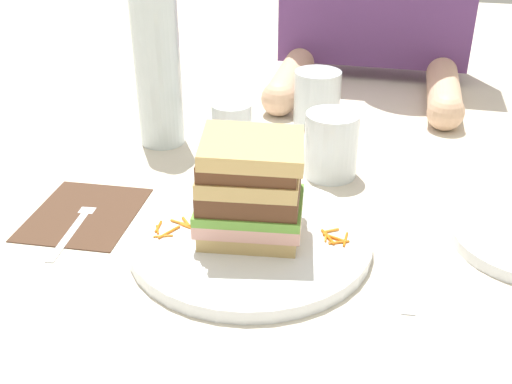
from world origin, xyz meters
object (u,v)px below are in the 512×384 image
(fork, at_px, (78,220))
(juice_glass, at_px, (331,148))
(empty_tumbler_0, at_px, (317,97))
(sandwich, at_px, (250,189))
(empty_tumbler_1, at_px, (232,126))
(knife, at_px, (403,261))
(napkin_dark, at_px, (85,213))
(main_plate, at_px, (250,239))
(water_bottle, at_px, (157,59))

(fork, relative_size, juice_glass, 1.76)
(empty_tumbler_0, bearing_deg, sandwich, -92.79)
(juice_glass, bearing_deg, empty_tumbler_1, 159.46)
(empty_tumbler_1, bearing_deg, empty_tumbler_0, 48.91)
(knife, bearing_deg, napkin_dark, 177.88)
(main_plate, distance_m, empty_tumbler_0, 0.40)
(sandwich, xyz_separation_m, napkin_dark, (-0.23, 0.02, -0.08))
(sandwich, height_order, empty_tumbler_0, sandwich)
(main_plate, xyz_separation_m, empty_tumbler_1, (-0.10, 0.27, 0.03))
(water_bottle, bearing_deg, fork, -93.07)
(knife, bearing_deg, water_bottle, 146.55)
(water_bottle, height_order, empty_tumbler_1, water_bottle)
(juice_glass, xyz_separation_m, empty_tumbler_1, (-0.16, 0.06, -0.01))
(fork, distance_m, knife, 0.40)
(empty_tumbler_0, height_order, empty_tumbler_1, empty_tumbler_0)
(napkin_dark, height_order, juice_glass, juice_glass)
(napkin_dark, xyz_separation_m, empty_tumbler_1, (0.13, 0.25, 0.03))
(fork, relative_size, empty_tumbler_1, 2.30)
(juice_glass, bearing_deg, empty_tumbler_0, 104.08)
(napkin_dark, xyz_separation_m, water_bottle, (0.02, 0.24, 0.14))
(fork, distance_m, empty_tumbler_1, 0.30)
(knife, height_order, juice_glass, juice_glass)
(water_bottle, xyz_separation_m, empty_tumbler_0, (0.23, 0.14, -0.09))
(sandwich, bearing_deg, knife, 1.70)
(napkin_dark, bearing_deg, juice_glass, 32.32)
(juice_glass, relative_size, empty_tumbler_1, 1.31)
(sandwich, height_order, empty_tumbler_1, sandwich)
(main_plate, relative_size, empty_tumbler_0, 3.15)
(empty_tumbler_0, bearing_deg, knife, -68.12)
(main_plate, height_order, water_bottle, water_bottle)
(knife, relative_size, empty_tumbler_1, 2.76)
(fork, height_order, water_bottle, water_bottle)
(empty_tumbler_1, bearing_deg, napkin_dark, -117.82)
(juice_glass, distance_m, water_bottle, 0.30)
(main_plate, height_order, knife, main_plate)
(juice_glass, bearing_deg, napkin_dark, -147.68)
(sandwich, xyz_separation_m, empty_tumbler_1, (-0.10, 0.27, -0.04))
(fork, distance_m, empty_tumbler_0, 0.47)
(napkin_dark, relative_size, fork, 0.95)
(main_plate, distance_m, knife, 0.18)
(juice_glass, distance_m, empty_tumbler_1, 0.18)
(sandwich, bearing_deg, empty_tumbler_1, 109.68)
(sandwich, relative_size, juice_glass, 1.40)
(napkin_dark, bearing_deg, empty_tumbler_1, 62.18)
(main_plate, height_order, empty_tumbler_1, empty_tumbler_1)
(sandwich, relative_size, napkin_dark, 0.84)
(sandwich, height_order, napkin_dark, sandwich)
(main_plate, xyz_separation_m, knife, (0.18, 0.00, -0.01))
(fork, bearing_deg, juice_glass, 35.49)
(main_plate, distance_m, fork, 0.22)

